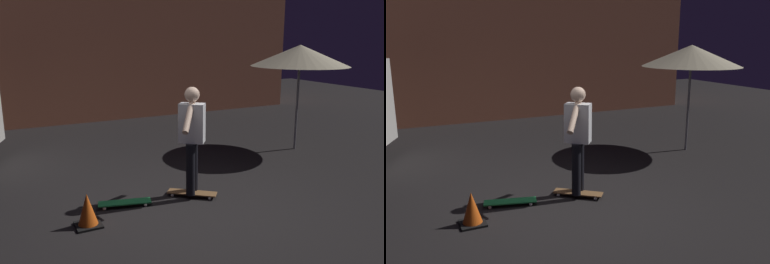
# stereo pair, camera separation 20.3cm
# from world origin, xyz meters

# --- Properties ---
(ground_plane) EXTENTS (28.00, 28.00, 0.00)m
(ground_plane) POSITION_xyz_m (0.00, 0.00, 0.00)
(ground_plane) COLOR black
(low_building) EXTENTS (11.48, 4.31, 3.77)m
(low_building) POSITION_xyz_m (1.47, 8.88, 1.89)
(low_building) COLOR #B76B4C
(low_building) RESTS_ON ground_plane
(patio_umbrella) EXTENTS (2.10, 2.10, 2.30)m
(patio_umbrella) POSITION_xyz_m (3.59, 1.78, 2.07)
(patio_umbrella) COLOR slate
(patio_umbrella) RESTS_ON ground_plane
(skateboard_ridden) EXTENTS (0.73, 0.65, 0.07)m
(skateboard_ridden) POSITION_xyz_m (0.27, 0.37, 0.06)
(skateboard_ridden) COLOR olive
(skateboard_ridden) RESTS_ON ground_plane
(skateboard_spare) EXTENTS (0.81, 0.39, 0.07)m
(skateboard_spare) POSITION_xyz_m (-0.80, 0.49, 0.06)
(skateboard_spare) COLOR green
(skateboard_spare) RESTS_ON ground_plane
(skater) EXTENTS (0.69, 0.82, 1.67)m
(skater) POSITION_xyz_m (0.27, 0.37, 1.04)
(skater) COLOR black
(skater) RESTS_ON skateboard_ridden
(traffic_cone) EXTENTS (0.34, 0.34, 0.46)m
(traffic_cone) POSITION_xyz_m (-1.43, 0.09, 0.21)
(traffic_cone) COLOR black
(traffic_cone) RESTS_ON ground_plane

